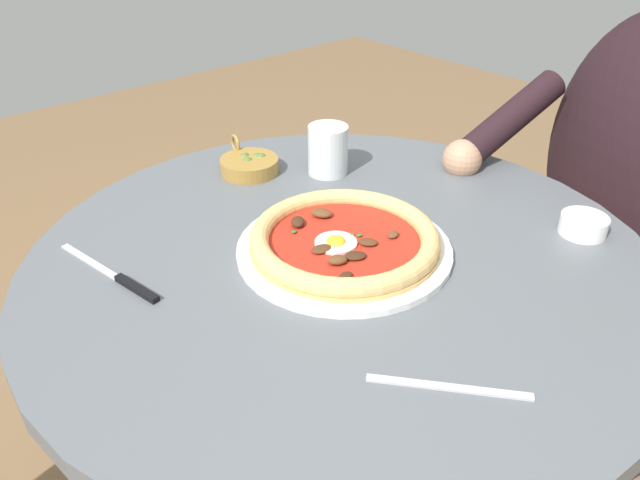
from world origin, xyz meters
TOP-DOWN VIEW (x-y plane):
  - dining_table at (0.00, 0.00)m, footprint 0.89×0.89m
  - pizza_on_plate at (0.00, 0.00)m, footprint 0.30×0.30m
  - water_glass at (0.16, 0.21)m, footprint 0.07×0.07m
  - steak_knife at (-0.26, 0.14)m, footprint 0.04×0.21m
  - ramekin_capers at (0.31, -0.20)m, footprint 0.07×0.07m
  - olive_pan at (0.06, 0.30)m, footprint 0.10×0.13m
  - fork_utensil at (-0.09, -0.27)m, footprint 0.12×0.14m
  - diner_person at (0.62, -0.14)m, footprint 0.48×0.45m

SIDE VIEW (x-z plane):
  - diner_person at x=0.62m, z-range -0.06..1.12m
  - dining_table at x=0.00m, z-range 0.17..0.90m
  - fork_utensil at x=-0.09m, z-range 0.73..0.73m
  - steak_knife at x=-0.26m, z-range 0.73..0.73m
  - olive_pan at x=0.06m, z-range 0.72..0.76m
  - ramekin_capers at x=0.31m, z-range 0.73..0.76m
  - pizza_on_plate at x=0.00m, z-range 0.72..0.76m
  - water_glass at x=0.16m, z-range 0.72..0.81m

